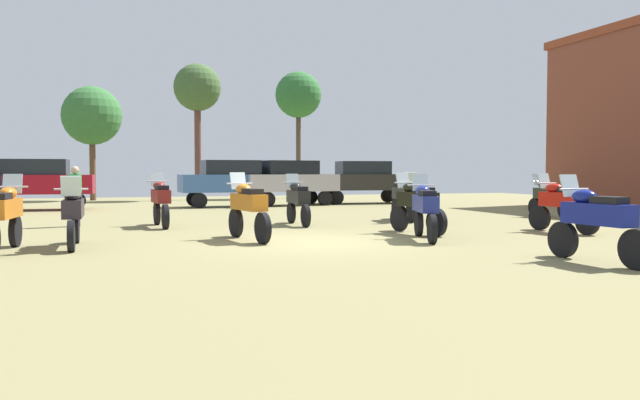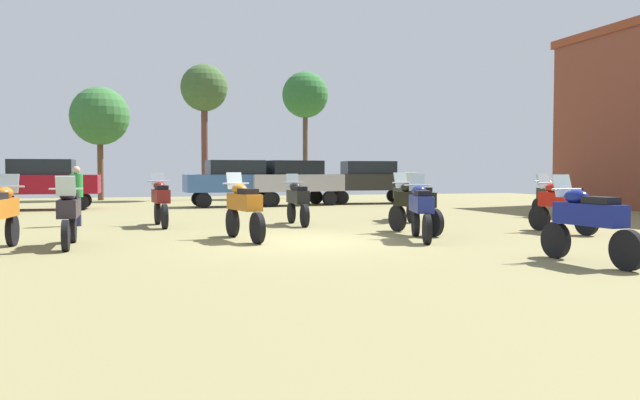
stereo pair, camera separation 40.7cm
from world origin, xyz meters
name	(u,v)px [view 2 (the right image)]	position (x,y,z in m)	size (l,w,h in m)	color
ground_plane	(306,242)	(0.00, 0.00, 0.01)	(44.00, 52.00, 0.02)	olive
motorcycle_3	(1,213)	(-6.03, 0.19, 0.75)	(0.62, 2.26, 1.48)	black
motorcycle_4	(414,204)	(3.01, 1.00, 0.75)	(0.69, 2.16, 1.50)	black
motorcycle_5	(405,197)	(4.47, 4.81, 0.76)	(0.64, 2.18, 1.50)	black
motorcycle_6	(552,196)	(9.67, 4.66, 0.73)	(0.62, 2.18, 1.45)	black
motorcycle_7	(69,212)	(-4.83, 0.50, 0.73)	(0.62, 2.20, 1.44)	black
motorcycle_8	(244,207)	(-1.22, 0.76, 0.76)	(0.70, 2.26, 1.51)	black
motorcycle_9	(561,204)	(6.62, 0.17, 0.74)	(0.69, 2.12, 1.48)	black
motorcycle_10	(588,220)	(3.58, -4.50, 0.75)	(0.62, 2.22, 1.48)	black
motorcycle_11	(161,200)	(-2.82, 4.91, 0.76)	(0.62, 2.21, 1.50)	black
motorcycle_12	(297,200)	(0.94, 4.34, 0.73)	(0.62, 2.11, 1.46)	black
motorcycle_13	(421,208)	(2.55, -0.34, 0.74)	(0.85, 2.21, 1.46)	black
car_1	(293,179)	(3.39, 14.49, 1.19)	(4.53, 2.47, 2.00)	black
car_2	(42,180)	(-6.94, 14.26, 1.19)	(4.36, 1.96, 2.00)	black
car_4	(235,180)	(0.76, 14.33, 1.19)	(4.36, 1.95, 2.00)	black
car_5	(368,179)	(7.26, 15.22, 1.19)	(4.46, 2.22, 2.00)	black
person_1	(77,191)	(-5.06, 5.76, 0.99)	(0.48, 0.48, 1.67)	#242546
tree_1	(305,96)	(6.05, 22.14, 5.82)	(2.62, 2.62, 7.19)	#4E3C2F
tree_3	(204,90)	(0.29, 21.56, 5.88)	(2.51, 2.51, 7.25)	brown
tree_5	(100,117)	(-5.06, 22.47, 4.42)	(3.06, 3.06, 5.96)	brown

